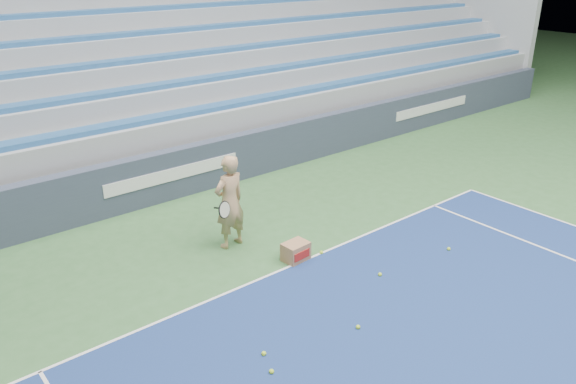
# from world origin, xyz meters

# --- Properties ---
(sponsor_barrier) EXTENTS (30.00, 0.32, 1.10)m
(sponsor_barrier) POSITION_xyz_m (0.00, 15.88, 0.55)
(sponsor_barrier) COLOR #353E51
(sponsor_barrier) RESTS_ON ground
(bleachers) EXTENTS (31.00, 9.15, 7.30)m
(bleachers) POSITION_xyz_m (0.00, 21.60, 2.36)
(bleachers) COLOR #979B9F
(bleachers) RESTS_ON ground
(tennis_player) EXTENTS (0.95, 0.87, 1.77)m
(tennis_player) POSITION_xyz_m (-0.26, 13.18, 0.89)
(tennis_player) COLOR tan
(tennis_player) RESTS_ON ground
(ball_box) EXTENTS (0.47, 0.38, 0.34)m
(ball_box) POSITION_xyz_m (0.32, 12.01, 0.17)
(ball_box) COLOR #9F704D
(ball_box) RESTS_ON ground
(tennis_ball_0) EXTENTS (0.07, 0.07, 0.07)m
(tennis_ball_0) POSITION_xyz_m (2.70, 10.50, 0.03)
(tennis_ball_0) COLOR #C2ED30
(tennis_ball_0) RESTS_ON ground
(tennis_ball_1) EXTENTS (0.07, 0.07, 0.07)m
(tennis_ball_1) POSITION_xyz_m (-1.67, 10.31, 0.03)
(tennis_ball_1) COLOR #C2ED30
(tennis_ball_1) RESTS_ON ground
(tennis_ball_2) EXTENTS (0.07, 0.07, 0.07)m
(tennis_ball_2) POSITION_xyz_m (0.82, 11.87, 0.03)
(tennis_ball_2) COLOR #C2ED30
(tennis_ball_2) RESTS_ON ground
(tennis_ball_3) EXTENTS (0.07, 0.07, 0.07)m
(tennis_ball_3) POSITION_xyz_m (-1.80, 9.96, 0.03)
(tennis_ball_3) COLOR #C2ED30
(tennis_ball_3) RESTS_ON ground
(tennis_ball_4) EXTENTS (0.07, 0.07, 0.07)m
(tennis_ball_4) POSITION_xyz_m (0.69, 12.31, 0.03)
(tennis_ball_4) COLOR #C2ED30
(tennis_ball_4) RESTS_ON ground
(tennis_ball_5) EXTENTS (0.07, 0.07, 0.07)m
(tennis_ball_5) POSITION_xyz_m (-0.26, 9.91, 0.03)
(tennis_ball_5) COLOR #C2ED30
(tennis_ball_5) RESTS_ON ground
(tennis_ball_6) EXTENTS (0.07, 0.07, 0.07)m
(tennis_ball_6) POSITION_xyz_m (1.07, 10.69, 0.03)
(tennis_ball_6) COLOR #C2ED30
(tennis_ball_6) RESTS_ON ground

